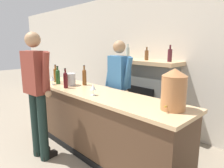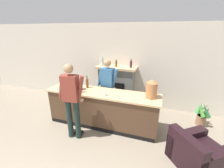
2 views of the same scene
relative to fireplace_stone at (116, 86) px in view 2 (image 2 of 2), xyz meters
name	(u,v)px [view 2 (image 2 of 2)]	position (x,y,z in m)	size (l,w,h in m)	color
wall_back_panel	(121,65)	(0.08, 0.26, 0.67)	(12.00, 0.07, 2.75)	beige
bar_counter	(102,109)	(-0.01, -1.28, -0.21)	(3.02, 0.70, 0.99)	#4D3422
fireplace_stone	(116,86)	(0.00, 0.00, 0.00)	(1.33, 0.52, 1.69)	slate
armchair_black	(196,154)	(2.21, -1.95, -0.46)	(1.20, 1.19, 0.74)	black
potted_plant_corner	(202,114)	(2.61, -0.43, -0.36)	(0.41, 0.43, 0.74)	#926949
person_customer	(72,99)	(-0.47, -1.98, 0.33)	(0.66, 0.33, 1.86)	#1B2D28
person_bartender	(108,86)	(-0.05, -0.73, 0.26)	(0.66, 0.33, 1.75)	#494B2D
copper_dispenser	(152,89)	(1.24, -1.22, 0.51)	(0.27, 0.31, 0.45)	#B17243
ice_bucket_steel	(79,86)	(-0.67, -1.31, 0.39)	(0.21, 0.21, 0.21)	silver
wine_bottle_chardonnay_pale	(80,87)	(-0.54, -1.47, 0.43)	(0.07, 0.07, 0.32)	#4E1218
wine_bottle_rose_blush	(64,83)	(-1.15, -1.31, 0.43)	(0.08, 0.08, 0.33)	brown
wine_bottle_cabernet_heavy	(69,84)	(-0.93, -1.39, 0.43)	(0.08, 0.08, 0.32)	#224E20
wine_bottle_merlot_tall	(87,82)	(-0.52, -1.11, 0.43)	(0.07, 0.07, 0.35)	brown
wine_glass_by_dispenser	(105,91)	(0.14, -1.45, 0.40)	(0.08, 0.08, 0.16)	silver
wine_glass_near_bucket	(67,87)	(-0.93, -1.50, 0.39)	(0.08, 0.08, 0.16)	silver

